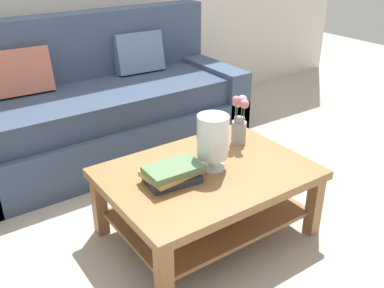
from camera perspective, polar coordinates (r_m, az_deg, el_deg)
ground_plane at (r=2.94m, az=-0.92°, el=-7.34°), size 10.00×10.00×0.00m
couch at (r=3.48m, az=-11.97°, el=4.41°), size 2.20×0.90×1.06m
coffee_table at (r=2.49m, az=2.04°, el=-5.73°), size 1.13×0.82×0.42m
book_stack_main at (r=2.29m, az=-2.57°, el=-3.84°), size 0.31×0.23×0.10m
glass_hurricane_vase at (r=2.36m, az=2.71°, el=0.77°), size 0.17×0.17×0.32m
flower_pitcher at (r=2.68m, az=6.20°, el=2.99°), size 0.11×0.12×0.32m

